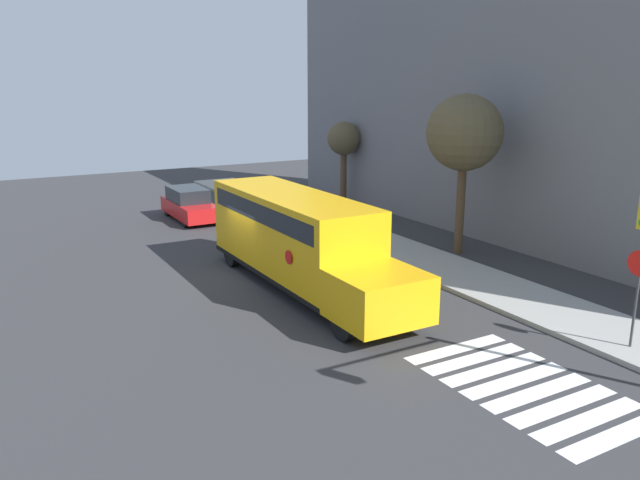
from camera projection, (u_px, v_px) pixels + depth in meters
name	position (u px, v px, depth m)	size (l,w,h in m)	color
ground_plane	(255.00, 274.00, 23.42)	(60.00, 60.00, 0.00)	#333335
sidewalk_strip	(395.00, 250.00, 26.52)	(44.00, 3.00, 0.15)	#9E9E99
building_backdrop	(516.00, 99.00, 28.10)	(32.00, 4.00, 12.55)	slate
crosswalk_stripes	(526.00, 386.00, 14.85)	(5.40, 3.20, 0.01)	white
school_bus	(298.00, 236.00, 21.56)	(10.79, 2.57, 3.25)	#EAA80F
parked_car	(189.00, 204.00, 32.47)	(4.66, 1.77, 1.65)	red
stop_sign	(637.00, 286.00, 16.28)	(0.69, 0.10, 2.82)	#38383A
tree_near_sidewalk	(344.00, 141.00, 36.09)	(1.92, 1.92, 4.77)	brown
tree_far_sidewalk	(464.00, 134.00, 25.15)	(3.10, 3.10, 6.58)	brown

